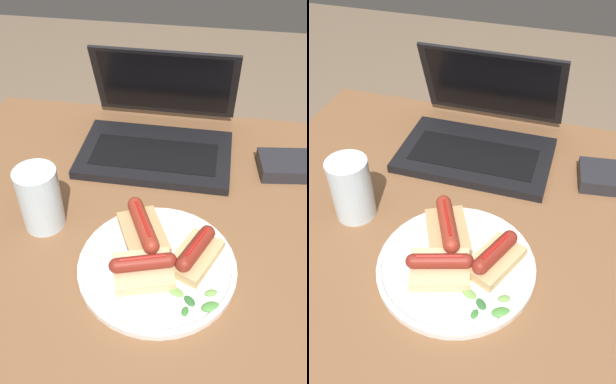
% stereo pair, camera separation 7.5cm
% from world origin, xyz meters
% --- Properties ---
extents(desk, '(1.03, 0.74, 0.76)m').
position_xyz_m(desk, '(0.00, 0.00, 0.66)').
color(desk, brown).
rests_on(desk, ground_plane).
extents(laptop, '(0.32, 0.27, 0.20)m').
position_xyz_m(laptop, '(-0.09, 0.21, 0.80)').
color(laptop, black).
rests_on(laptop, desk).
extents(plate, '(0.26, 0.26, 0.02)m').
position_xyz_m(plate, '(-0.04, -0.13, 0.77)').
color(plate, white).
rests_on(plate, desk).
extents(sausage_toast_left, '(0.09, 0.11, 0.05)m').
position_xyz_m(sausage_toast_left, '(0.02, -0.11, 0.80)').
color(sausage_toast_left, tan).
rests_on(sausage_toast_left, plate).
extents(sausage_toast_middle, '(0.11, 0.13, 0.04)m').
position_xyz_m(sausage_toast_middle, '(-0.07, -0.07, 0.79)').
color(sausage_toast_middle, tan).
rests_on(sausage_toast_middle, plate).
extents(sausage_toast_right, '(0.11, 0.10, 0.04)m').
position_xyz_m(sausage_toast_right, '(-0.06, -0.15, 0.79)').
color(sausage_toast_right, '#D6B784').
rests_on(sausage_toast_right, plate).
extents(salad_pile, '(0.08, 0.06, 0.01)m').
position_xyz_m(salad_pile, '(0.03, -0.19, 0.78)').
color(salad_pile, '#2D662D').
rests_on(salad_pile, plate).
extents(drinking_glass, '(0.07, 0.07, 0.12)m').
position_xyz_m(drinking_glass, '(-0.25, -0.06, 0.82)').
color(drinking_glass, silver).
rests_on(drinking_glass, desk).
extents(external_drive, '(0.13, 0.10, 0.03)m').
position_xyz_m(external_drive, '(0.19, 0.17, 0.78)').
color(external_drive, '#232328').
rests_on(external_drive, desk).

